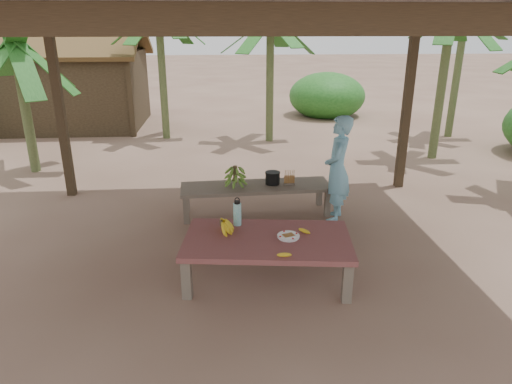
{
  "coord_description": "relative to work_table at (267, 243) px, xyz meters",
  "views": [
    {
      "loc": [
        -0.27,
        -5.07,
        2.67
      ],
      "look_at": [
        0.11,
        0.01,
        0.8
      ],
      "focal_mm": 32.0,
      "sensor_mm": 36.0,
      "label": 1
    }
  ],
  "objects": [
    {
      "name": "ground",
      "position": [
        -0.19,
        0.62,
        -0.43
      ],
      "size": [
        80.0,
        80.0,
        0.0
      ],
      "primitive_type": "plane",
      "color": "brown",
      "rests_on": "ground"
    },
    {
      "name": "pavilion",
      "position": [
        -0.2,
        0.61,
        2.34
      ],
      "size": [
        6.6,
        5.6,
        2.95
      ],
      "color": "black",
      "rests_on": "ground"
    },
    {
      "name": "work_table",
      "position": [
        0.0,
        0.0,
        0.0
      ],
      "size": [
        1.9,
        1.2,
        0.5
      ],
      "rotation": [
        0.0,
        0.0,
        -0.12
      ],
      "color": "brown",
      "rests_on": "ground"
    },
    {
      "name": "bench",
      "position": [
        0.02,
        1.87,
        -0.04
      ],
      "size": [
        2.23,
        0.71,
        0.45
      ],
      "rotation": [
        0.0,
        0.0,
        0.05
      ],
      "color": "brown",
      "rests_on": "ground"
    },
    {
      "name": "ripe_banana_bunch",
      "position": [
        -0.5,
        0.18,
        0.15
      ],
      "size": [
        0.28,
        0.24,
        0.16
      ],
      "primitive_type": null,
      "rotation": [
        0.0,
        0.0,
        -0.04
      ],
      "color": "yellow",
      "rests_on": "work_table"
    },
    {
      "name": "plate",
      "position": [
        0.23,
        -0.02,
        0.08
      ],
      "size": [
        0.24,
        0.24,
        0.04
      ],
      "color": "white",
      "rests_on": "work_table"
    },
    {
      "name": "loose_banana_front",
      "position": [
        0.12,
        -0.44,
        0.09
      ],
      "size": [
        0.16,
        0.06,
        0.04
      ],
      "primitive_type": "ellipsoid",
      "rotation": [
        0.0,
        0.0,
        1.66
      ],
      "color": "yellow",
      "rests_on": "work_table"
    },
    {
      "name": "loose_banana_side",
      "position": [
        0.42,
        0.1,
        0.09
      ],
      "size": [
        0.14,
        0.13,
        0.04
      ],
      "primitive_type": "ellipsoid",
      "rotation": [
        0.0,
        0.0,
        0.83
      ],
      "color": "yellow",
      "rests_on": "work_table"
    },
    {
      "name": "water_flask",
      "position": [
        -0.31,
        0.37,
        0.21
      ],
      "size": [
        0.09,
        0.09,
        0.34
      ],
      "color": "#3DC0BB",
      "rests_on": "work_table"
    },
    {
      "name": "green_banana_stalk",
      "position": [
        -0.28,
        1.86,
        0.18
      ],
      "size": [
        0.3,
        0.3,
        0.33
      ],
      "primitive_type": null,
      "rotation": [
        0.0,
        0.0,
        0.05
      ],
      "color": "#598C2D",
      "rests_on": "bench"
    },
    {
      "name": "cooking_pot",
      "position": [
        0.27,
        1.92,
        0.1
      ],
      "size": [
        0.21,
        0.21,
        0.18
      ],
      "primitive_type": "cylinder",
      "color": "black",
      "rests_on": "bench"
    },
    {
      "name": "skewer_rack",
      "position": [
        0.51,
        1.85,
        0.14
      ],
      "size": [
        0.18,
        0.09,
        0.24
      ],
      "primitive_type": null,
      "rotation": [
        0.0,
        0.0,
        0.05
      ],
      "color": "#A57F47",
      "rests_on": "bench"
    },
    {
      "name": "woman",
      "position": [
        1.15,
        1.58,
        0.33
      ],
      "size": [
        0.53,
        0.65,
        1.52
      ],
      "primitive_type": "imported",
      "rotation": [
        0.0,
        0.0,
        -1.91
      ],
      "color": "#6DB1CF",
      "rests_on": "ground"
    },
    {
      "name": "hut",
      "position": [
        -4.69,
        8.62,
        0.67
      ],
      "size": [
        4.4,
        3.43,
        2.85
      ],
      "color": "black",
      "rests_on": "ground"
    },
    {
      "name": "banana_plant_ne",
      "position": [
        4.01,
        4.65,
        2.36
      ],
      "size": [
        1.8,
        1.8,
        3.28
      ],
      "color": "#596638",
      "rests_on": "ground"
    },
    {
      "name": "banana_plant_n",
      "position": [
        0.69,
        6.43,
        2.14
      ],
      "size": [
        1.8,
        1.8,
        3.06
      ],
      "color": "#596638",
      "rests_on": "ground"
    },
    {
      "name": "banana_plant_nw",
      "position": [
        -1.85,
        6.92,
        2.34
      ],
      "size": [
        1.8,
        1.8,
        3.26
      ],
      "color": "#596638",
      "rests_on": "ground"
    },
    {
      "name": "banana_plant_w",
      "position": [
        -4.09,
        4.31,
        1.68
      ],
      "size": [
        1.8,
        1.8,
        2.59
      ],
      "color": "#596638",
      "rests_on": "ground"
    },
    {
      "name": "banana_plant_far",
      "position": [
        5.28,
        6.55,
        2.61
      ],
      "size": [
        1.8,
        1.8,
        3.54
      ],
      "color": "#596638",
      "rests_on": "ground"
    }
  ]
}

